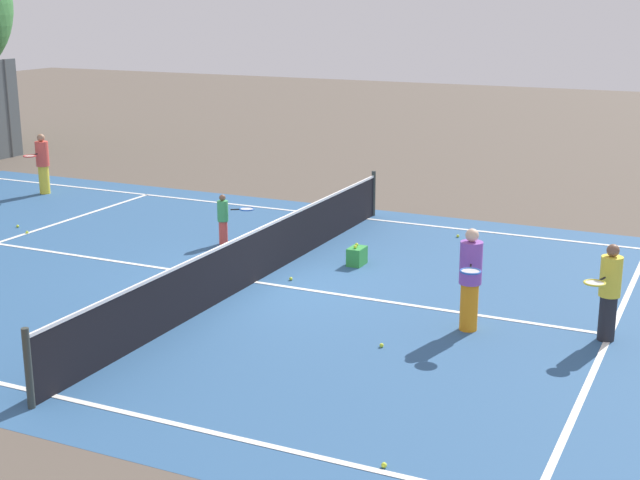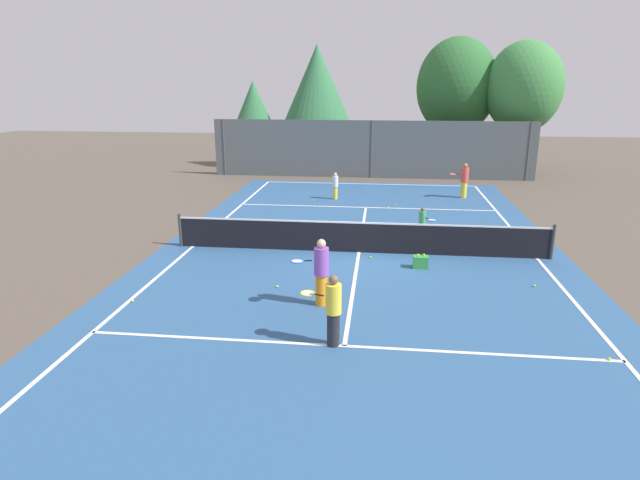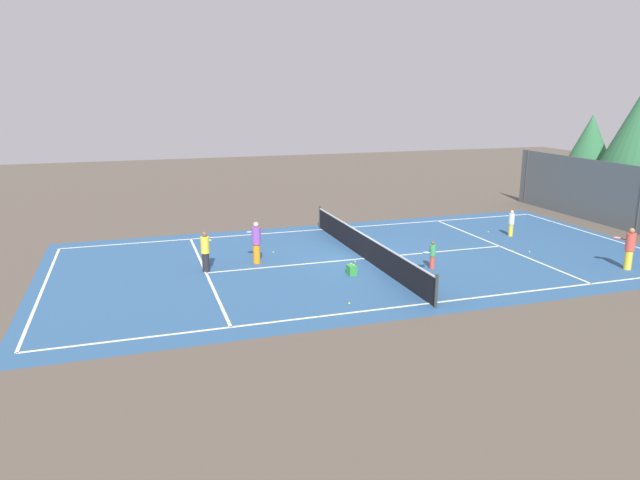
{
  "view_description": "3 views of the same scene",
  "coord_description": "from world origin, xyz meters",
  "px_view_note": "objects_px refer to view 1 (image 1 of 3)",
  "views": [
    {
      "loc": [
        -14.01,
        -7.96,
        5.15
      ],
      "look_at": [
        -0.21,
        -1.45,
        1.04
      ],
      "focal_mm": 50.74,
      "sensor_mm": 36.0,
      "label": 1
    },
    {
      "loc": [
        0.66,
        -16.38,
        5.25
      ],
      "look_at": [
        -1.04,
        -1.86,
        0.92
      ],
      "focal_mm": 30.1,
      "sensor_mm": 36.0,
      "label": 2
    },
    {
      "loc": [
        21.33,
        -8.83,
        6.59
      ],
      "look_at": [
        0.87,
        -2.19,
        1.16
      ],
      "focal_mm": 33.0,
      "sensor_mm": 36.0,
      "label": 3
    }
  ],
  "objects_px": {
    "player_2": "(470,279)",
    "tennis_ball_3": "(18,226)",
    "ball_crate": "(357,256)",
    "tennis_ball_2": "(382,345)",
    "player_4": "(43,163)",
    "tennis_ball_5": "(291,279)",
    "player_0": "(225,218)",
    "tennis_ball_0": "(384,465)",
    "tennis_ball_6": "(27,232)",
    "player_1": "(609,291)",
    "tennis_ball_7": "(458,236)"
  },
  "relations": [
    {
      "from": "player_2",
      "to": "tennis_ball_3",
      "type": "xyz_separation_m",
      "value": [
        2.02,
        11.3,
        -0.83
      ]
    },
    {
      "from": "ball_crate",
      "to": "tennis_ball_2",
      "type": "bearing_deg",
      "value": -152.09
    },
    {
      "from": "player_4",
      "to": "tennis_ball_5",
      "type": "relative_size",
      "value": 24.6
    },
    {
      "from": "player_0",
      "to": "tennis_ball_2",
      "type": "relative_size",
      "value": 16.52
    },
    {
      "from": "player_0",
      "to": "tennis_ball_5",
      "type": "bearing_deg",
      "value": -124.94
    },
    {
      "from": "player_2",
      "to": "ball_crate",
      "type": "distance_m",
      "value": 4.04
    },
    {
      "from": "tennis_ball_2",
      "to": "tennis_ball_0",
      "type": "bearing_deg",
      "value": -158.09
    },
    {
      "from": "ball_crate",
      "to": "tennis_ball_2",
      "type": "relative_size",
      "value": 6.58
    },
    {
      "from": "player_0",
      "to": "tennis_ball_6",
      "type": "distance_m",
      "value": 4.67
    },
    {
      "from": "player_2",
      "to": "player_1",
      "type": "bearing_deg",
      "value": -76.84
    },
    {
      "from": "player_0",
      "to": "tennis_ball_2",
      "type": "height_order",
      "value": "player_0"
    },
    {
      "from": "player_4",
      "to": "player_1",
      "type": "bearing_deg",
      "value": -107.08
    },
    {
      "from": "tennis_ball_2",
      "to": "tennis_ball_6",
      "type": "bearing_deg",
      "value": 73.06
    },
    {
      "from": "ball_crate",
      "to": "player_0",
      "type": "bearing_deg",
      "value": 85.52
    },
    {
      "from": "tennis_ball_6",
      "to": "tennis_ball_7",
      "type": "xyz_separation_m",
      "value": [
        3.83,
        -8.87,
        0.0
      ]
    },
    {
      "from": "player_2",
      "to": "ball_crate",
      "type": "xyz_separation_m",
      "value": [
        2.59,
        3.03,
        -0.68
      ]
    },
    {
      "from": "tennis_ball_5",
      "to": "tennis_ball_0",
      "type": "bearing_deg",
      "value": -144.45
    },
    {
      "from": "player_1",
      "to": "tennis_ball_0",
      "type": "relative_size",
      "value": 23.35
    },
    {
      "from": "player_2",
      "to": "tennis_ball_0",
      "type": "height_order",
      "value": "player_2"
    },
    {
      "from": "player_1",
      "to": "tennis_ball_7",
      "type": "relative_size",
      "value": 23.35
    },
    {
      "from": "tennis_ball_5",
      "to": "tennis_ball_6",
      "type": "xyz_separation_m",
      "value": [
        0.56,
        6.95,
        0.0
      ]
    },
    {
      "from": "tennis_ball_6",
      "to": "player_4",
      "type": "bearing_deg",
      "value": 36.58
    },
    {
      "from": "player_1",
      "to": "tennis_ball_0",
      "type": "xyz_separation_m",
      "value": [
        -5.14,
        1.67,
        -0.76
      ]
    },
    {
      "from": "player_4",
      "to": "tennis_ball_3",
      "type": "relative_size",
      "value": 24.6
    },
    {
      "from": "player_2",
      "to": "tennis_ball_7",
      "type": "relative_size",
      "value": 25.32
    },
    {
      "from": "player_0",
      "to": "tennis_ball_3",
      "type": "bearing_deg",
      "value": 99.19
    },
    {
      "from": "player_4",
      "to": "tennis_ball_2",
      "type": "xyz_separation_m",
      "value": [
        -6.48,
        -12.33,
        -0.81
      ]
    },
    {
      "from": "player_1",
      "to": "tennis_ball_2",
      "type": "height_order",
      "value": "player_1"
    },
    {
      "from": "tennis_ball_6",
      "to": "tennis_ball_5",
      "type": "bearing_deg",
      "value": -94.6
    },
    {
      "from": "tennis_ball_2",
      "to": "tennis_ball_7",
      "type": "xyz_separation_m",
      "value": [
        6.79,
        0.86,
        0.0
      ]
    },
    {
      "from": "tennis_ball_3",
      "to": "player_0",
      "type": "bearing_deg",
      "value": -80.81
    },
    {
      "from": "tennis_ball_0",
      "to": "tennis_ball_7",
      "type": "xyz_separation_m",
      "value": [
        10.17,
        2.22,
        0.0
      ]
    },
    {
      "from": "player_2",
      "to": "tennis_ball_2",
      "type": "xyz_separation_m",
      "value": [
        -1.28,
        0.98,
        -0.83
      ]
    },
    {
      "from": "ball_crate",
      "to": "tennis_ball_5",
      "type": "distance_m",
      "value": 1.64
    },
    {
      "from": "tennis_ball_2",
      "to": "tennis_ball_5",
      "type": "distance_m",
      "value": 3.67
    },
    {
      "from": "tennis_ball_7",
      "to": "tennis_ball_2",
      "type": "bearing_deg",
      "value": -172.81
    },
    {
      "from": "player_4",
      "to": "tennis_ball_0",
      "type": "bearing_deg",
      "value": -125.75
    },
    {
      "from": "player_0",
      "to": "player_4",
      "type": "relative_size",
      "value": 0.67
    },
    {
      "from": "player_2",
      "to": "tennis_ball_2",
      "type": "relative_size",
      "value": 25.32
    },
    {
      "from": "player_1",
      "to": "player_4",
      "type": "distance_m",
      "value": 16.07
    },
    {
      "from": "player_1",
      "to": "player_4",
      "type": "height_order",
      "value": "player_4"
    },
    {
      "from": "tennis_ball_7",
      "to": "player_4",
      "type": "bearing_deg",
      "value": 91.55
    },
    {
      "from": "player_1",
      "to": "ball_crate",
      "type": "distance_m",
      "value": 5.53
    },
    {
      "from": "tennis_ball_0",
      "to": "tennis_ball_6",
      "type": "distance_m",
      "value": 12.77
    },
    {
      "from": "tennis_ball_0",
      "to": "tennis_ball_2",
      "type": "distance_m",
      "value": 3.64
    },
    {
      "from": "tennis_ball_2",
      "to": "tennis_ball_5",
      "type": "height_order",
      "value": "same"
    },
    {
      "from": "player_1",
      "to": "tennis_ball_3",
      "type": "height_order",
      "value": "player_1"
    },
    {
      "from": "tennis_ball_3",
      "to": "tennis_ball_5",
      "type": "bearing_deg",
      "value": -96.79
    },
    {
      "from": "player_0",
      "to": "tennis_ball_7",
      "type": "relative_size",
      "value": 16.52
    },
    {
      "from": "player_2",
      "to": "tennis_ball_6",
      "type": "bearing_deg",
      "value": 81.08
    }
  ]
}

